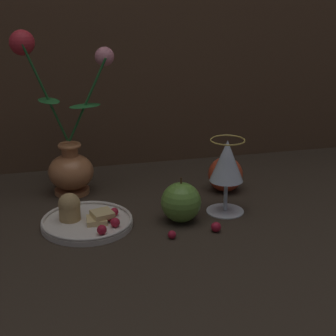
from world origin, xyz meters
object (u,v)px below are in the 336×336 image
vase (67,148)px  apple_near_glass (225,174)px  plate_with_pastries (85,219)px  wine_glass (227,165)px  apple_beside_vase (181,202)px

vase → apple_near_glass: 0.35m
plate_with_pastries → wine_glass: bearing=-0.5°
vase → apple_beside_vase: (0.20, -0.20, -0.06)m
plate_with_pastries → wine_glass: wine_glass is taller
apple_beside_vase → plate_with_pastries: bearing=173.6°
plate_with_pastries → apple_beside_vase: 0.19m
wine_glass → apple_near_glass: bearing=71.3°
vase → apple_near_glass: bearing=-12.2°
wine_glass → apple_near_glass: size_ratio=1.73×
wine_glass → apple_beside_vase: wine_glass is taller
vase → apple_near_glass: (0.34, -0.07, -0.06)m
vase → apple_beside_vase: size_ratio=3.87×
plate_with_pastries → apple_beside_vase: apple_beside_vase is taller
apple_near_glass → apple_beside_vase: bearing=-136.8°
apple_near_glass → plate_with_pastries: bearing=-161.5°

